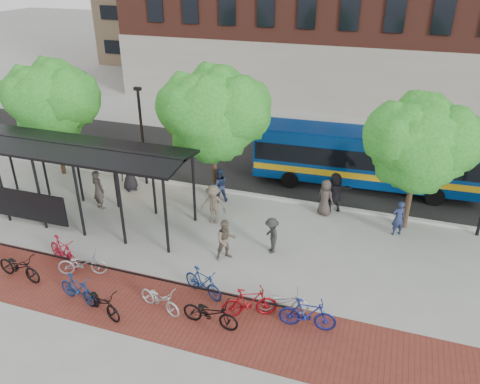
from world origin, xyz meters
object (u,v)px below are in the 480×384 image
(tree_a, at_px, (52,98))
(bike_1, at_px, (63,251))
(bus, at_px, (364,156))
(pedestrian_2, at_px, (219,185))
(bike_7, at_px, (203,282))
(bike_4, at_px, (101,302))
(bike_0, at_px, (19,267))
(tree_c, at_px, (422,141))
(bus_shelter, at_px, (71,156))
(bike_8, at_px, (210,313))
(pedestrian_0, at_px, (130,172))
(pedestrian_6, at_px, (325,198))
(bike_9, at_px, (249,302))
(pedestrian_8, at_px, (226,240))
(bike_10, at_px, (283,301))
(pedestrian_1, at_px, (98,190))
(pedestrian_7, at_px, (398,218))
(lamp_post_left, at_px, (142,134))
(bike_6, at_px, (160,299))
(pedestrian_3, at_px, (213,204))
(bike_2, at_px, (82,263))
(bike_3, at_px, (78,289))
(tree_b, at_px, (215,110))
(pedestrian_9, at_px, (272,235))
(pedestrian_5, at_px, (335,192))

(tree_a, bearing_deg, bike_1, -52.97)
(bus, distance_m, pedestrian_2, 7.54)
(tree_a, height_order, bike_7, tree_a)
(tree_a, distance_m, bike_4, 13.05)
(bike_0, bearing_deg, tree_c, -51.43)
(bus_shelter, bearing_deg, bike_7, -24.18)
(bike_8, relative_size, pedestrian_0, 0.97)
(tree_a, distance_m, pedestrian_6, 14.74)
(bike_9, bearing_deg, bike_7, 49.90)
(pedestrian_8, bearing_deg, bike_10, -76.35)
(bus, distance_m, pedestrian_1, 13.18)
(pedestrian_7, bearing_deg, bike_4, 13.45)
(lamp_post_left, relative_size, bike_0, 2.58)
(bike_6, distance_m, pedestrian_8, 3.74)
(pedestrian_1, bearing_deg, pedestrian_6, -146.00)
(bike_4, bearing_deg, pedestrian_2, 13.19)
(pedestrian_3, bearing_deg, bike_6, -86.96)
(bike_1, height_order, bike_10, bike_1)
(bike_8, xyz_separation_m, pedestrian_3, (-2.33, 6.14, 0.42))
(bike_2, relative_size, bike_6, 1.06)
(bike_3, bearing_deg, pedestrian_7, -39.45)
(bike_3, height_order, pedestrian_1, pedestrian_1)
(bus_shelter, bearing_deg, bike_2, -53.45)
(bus, height_order, pedestrian_2, bus)
(tree_b, relative_size, tree_c, 1.09)
(bus, relative_size, bike_9, 5.99)
(bike_4, bearing_deg, bike_3, 93.97)
(tree_b, bearing_deg, bike_8, -70.10)
(bus_shelter, xyz_separation_m, bike_7, (7.50, -3.37, -2.48))
(bike_1, distance_m, pedestrian_9, 8.14)
(tree_a, height_order, pedestrian_6, tree_a)
(bike_1, xyz_separation_m, bike_7, (5.85, 0.00, -0.05))
(bus, bearing_deg, bike_1, -136.39)
(bus, relative_size, bike_7, 6.38)
(lamp_post_left, xyz_separation_m, bike_4, (3.54, -9.46, -2.25))
(bike_6, relative_size, pedestrian_3, 0.94)
(bike_4, xyz_separation_m, bike_10, (5.73, 2.01, -0.04))
(pedestrian_7, bearing_deg, bike_3, 9.34)
(lamp_post_left, distance_m, pedestrian_5, 9.95)
(bike_0, xyz_separation_m, pedestrian_0, (0.03, 7.86, 0.47))
(bike_6, relative_size, bike_8, 0.91)
(bike_6, distance_m, pedestrian_3, 6.04)
(bike_6, relative_size, bike_10, 1.01)
(bike_2, distance_m, bike_9, 6.62)
(bus_shelter, distance_m, bike_3, 6.71)
(tree_a, xyz_separation_m, bike_6, (10.21, -8.41, -3.78))
(bike_7, xyz_separation_m, bike_9, (1.88, -0.53, 0.03))
(pedestrian_6, bearing_deg, bike_4, 84.41)
(bike_2, xyz_separation_m, bike_3, (0.83, -1.38, 0.04))
(pedestrian_7, bearing_deg, tree_b, -34.50)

